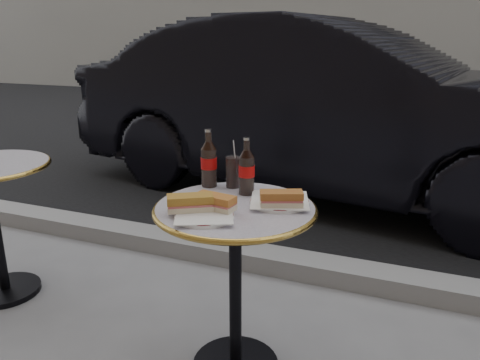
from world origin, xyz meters
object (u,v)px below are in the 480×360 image
at_px(bistro_table, 235,291).
at_px(cola_bottle_left, 209,158).
at_px(parked_car, 330,108).
at_px(plate_right, 279,202).
at_px(cola_glass, 233,172).
at_px(cola_bottle_right, 247,166).
at_px(plate_left, 204,216).

distance_m(bistro_table, cola_bottle_left, 0.56).
bearing_deg(parked_car, plate_right, -163.92).
bearing_deg(cola_glass, plate_right, -27.52).
bearing_deg(cola_bottle_right, plate_left, -98.40).
distance_m(bistro_table, parked_car, 2.51).
bearing_deg(plate_left, parked_car, 91.60).
distance_m(plate_right, cola_bottle_left, 0.38).
distance_m(plate_left, cola_glass, 0.37).
distance_m(plate_left, cola_bottle_right, 0.32).
xyz_separation_m(bistro_table, cola_bottle_left, (-0.19, 0.18, 0.49)).
xyz_separation_m(plate_left, cola_bottle_left, (-0.14, 0.34, 0.12)).
distance_m(cola_bottle_right, cola_glass, 0.12).
bearing_deg(parked_car, cola_glass, -169.69).
bearing_deg(cola_bottle_left, cola_glass, 14.98).
xyz_separation_m(bistro_table, plate_left, (-0.05, -0.15, 0.37)).
bearing_deg(bistro_table, parked_car, 92.96).
bearing_deg(parked_car, cola_bottle_right, -167.62).
height_order(bistro_table, plate_left, plate_left).
height_order(bistro_table, plate_right, plate_right).
relative_size(plate_right, cola_glass, 1.73).
bearing_deg(plate_left, plate_right, 49.49).
relative_size(cola_bottle_left, cola_bottle_right, 1.05).
height_order(plate_right, cola_bottle_left, cola_bottle_left).
height_order(plate_right, cola_bottle_right, cola_bottle_right).
bearing_deg(parked_car, plate_left, -168.92).
xyz_separation_m(cola_glass, parked_car, (-0.03, 2.26, -0.05)).
xyz_separation_m(cola_bottle_right, parked_car, (-0.12, 2.32, -0.10)).
bearing_deg(bistro_table, cola_bottle_left, 136.47).
relative_size(bistro_table, plate_right, 3.21).
bearing_deg(cola_bottle_right, bistro_table, -86.15).
relative_size(cola_bottle_right, parked_car, 0.05).
bearing_deg(plate_right, parked_car, 96.61).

